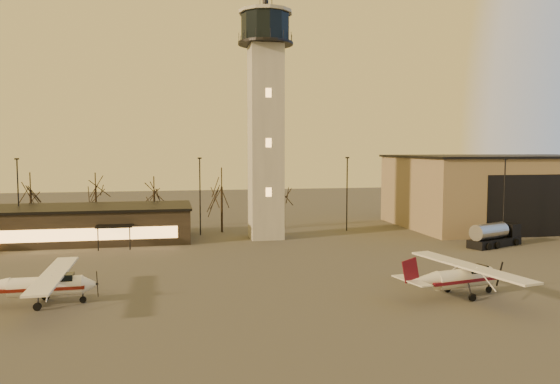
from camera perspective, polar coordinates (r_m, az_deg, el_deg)
The scene contains 9 objects.
ground at distance 40.68m, azimuth 5.96°, elevation -11.66°, with size 220.00×220.00×0.00m, color #43403E.
control_tower at distance 68.43m, azimuth -1.50°, elevation 8.78°, with size 6.80×6.80×32.60m.
hangar at distance 85.96m, azimuth 22.38°, elevation 0.13°, with size 30.60×20.60×10.30m.
terminal at distance 70.60m, azimuth -19.67°, elevation -3.15°, with size 25.40×12.20×4.30m.
light_poles at distance 69.59m, azimuth -1.22°, elevation -0.29°, with size 58.50×12.25×10.14m.
tree_row at distance 76.63m, azimuth -12.83°, elevation 0.45°, with size 37.20×9.20×8.80m.
cessna_front at distance 44.85m, azimuth 18.74°, elevation -8.80°, with size 9.85×12.40×3.41m.
cessna_rear at distance 43.60m, azimuth -23.07°, elevation -9.35°, with size 9.55×12.08×3.34m.
fuel_truck at distance 68.01m, azimuth 21.49°, elevation -4.39°, with size 7.70×4.83×2.77m.
Camera 1 is at (-11.71, -37.25, 11.42)m, focal length 35.00 mm.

